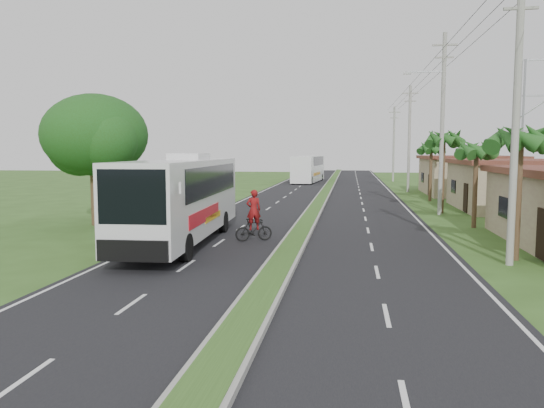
# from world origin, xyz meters

# --- Properties ---
(ground) EXTENTS (180.00, 180.00, 0.00)m
(ground) POSITION_xyz_m (0.00, 0.00, 0.00)
(ground) COLOR #31501D
(ground) RESTS_ON ground
(road_asphalt) EXTENTS (14.00, 160.00, 0.02)m
(road_asphalt) POSITION_xyz_m (0.00, 20.00, 0.01)
(road_asphalt) COLOR black
(road_asphalt) RESTS_ON ground
(median_strip) EXTENTS (1.20, 160.00, 0.18)m
(median_strip) POSITION_xyz_m (0.00, 20.00, 0.10)
(median_strip) COLOR gray
(median_strip) RESTS_ON ground
(lane_edge_left) EXTENTS (0.12, 160.00, 0.01)m
(lane_edge_left) POSITION_xyz_m (-6.70, 20.00, 0.00)
(lane_edge_left) COLOR silver
(lane_edge_left) RESTS_ON ground
(lane_edge_right) EXTENTS (0.12, 160.00, 0.01)m
(lane_edge_right) POSITION_xyz_m (6.70, 20.00, 0.00)
(lane_edge_right) COLOR silver
(lane_edge_right) RESTS_ON ground
(shop_mid) EXTENTS (7.60, 10.60, 3.67)m
(shop_mid) POSITION_xyz_m (14.00, 22.00, 1.86)
(shop_mid) COLOR gray
(shop_mid) RESTS_ON ground
(shop_far) EXTENTS (8.60, 11.60, 3.82)m
(shop_far) POSITION_xyz_m (14.00, 36.00, 1.93)
(shop_far) COLOR gray
(shop_far) RESTS_ON ground
(palm_verge_a) EXTENTS (2.40, 2.40, 5.45)m
(palm_verge_a) POSITION_xyz_m (9.00, 3.00, 4.74)
(palm_verge_a) COLOR #473321
(palm_verge_a) RESTS_ON ground
(palm_verge_b) EXTENTS (2.40, 2.40, 5.05)m
(palm_verge_b) POSITION_xyz_m (9.40, 12.00, 4.36)
(palm_verge_b) COLOR #473321
(palm_verge_b) RESTS_ON ground
(palm_verge_c) EXTENTS (2.40, 2.40, 5.85)m
(palm_verge_c) POSITION_xyz_m (8.80, 19.00, 5.12)
(palm_verge_c) COLOR #473321
(palm_verge_c) RESTS_ON ground
(palm_verge_d) EXTENTS (2.40, 2.40, 5.25)m
(palm_verge_d) POSITION_xyz_m (9.30, 28.00, 4.55)
(palm_verge_d) COLOR #473321
(palm_verge_d) RESTS_ON ground
(shade_tree) EXTENTS (6.30, 6.00, 7.54)m
(shade_tree) POSITION_xyz_m (-12.11, 10.02, 5.03)
(shade_tree) COLOR #473321
(shade_tree) RESTS_ON ground
(utility_pole_a) EXTENTS (1.60, 0.28, 11.00)m
(utility_pole_a) POSITION_xyz_m (8.50, 2.00, 5.67)
(utility_pole_a) COLOR gray
(utility_pole_a) RESTS_ON ground
(utility_pole_b) EXTENTS (3.20, 0.28, 12.00)m
(utility_pole_b) POSITION_xyz_m (8.47, 18.00, 6.26)
(utility_pole_b) COLOR gray
(utility_pole_b) RESTS_ON ground
(utility_pole_c) EXTENTS (1.60, 0.28, 11.00)m
(utility_pole_c) POSITION_xyz_m (8.50, 38.00, 5.67)
(utility_pole_c) COLOR gray
(utility_pole_c) RESTS_ON ground
(utility_pole_d) EXTENTS (1.60, 0.28, 10.50)m
(utility_pole_d) POSITION_xyz_m (8.50, 58.00, 5.42)
(utility_pole_d) COLOR gray
(utility_pole_d) RESTS_ON ground
(coach_bus_main) EXTENTS (3.27, 13.03, 4.18)m
(coach_bus_main) POSITION_xyz_m (-5.16, 4.86, 2.30)
(coach_bus_main) COLOR silver
(coach_bus_main) RESTS_ON ground
(coach_bus_far) EXTENTS (3.69, 12.61, 3.62)m
(coach_bus_far) POSITION_xyz_m (-3.21, 54.16, 2.05)
(coach_bus_far) COLOR white
(coach_bus_far) RESTS_ON ground
(motorcyclist) EXTENTS (1.84, 1.21, 2.47)m
(motorcyclist) POSITION_xyz_m (-2.00, 5.79, 0.91)
(motorcyclist) COLOR black
(motorcyclist) RESTS_ON ground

